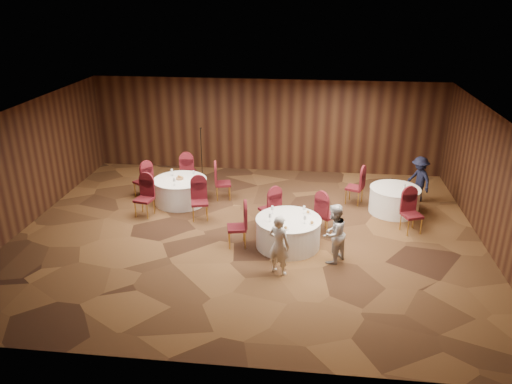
# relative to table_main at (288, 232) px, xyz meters

# --- Properties ---
(ground) EXTENTS (12.00, 12.00, 0.00)m
(ground) POSITION_rel_table_main_xyz_m (-1.09, 0.57, -0.38)
(ground) COLOR black
(ground) RESTS_ON ground
(room_shell) EXTENTS (12.00, 12.00, 12.00)m
(room_shell) POSITION_rel_table_main_xyz_m (-1.09, 0.57, 1.59)
(room_shell) COLOR silver
(room_shell) RESTS_ON ground
(table_main) EXTENTS (1.62, 1.62, 0.74)m
(table_main) POSITION_rel_table_main_xyz_m (0.00, 0.00, 0.00)
(table_main) COLOR white
(table_main) RESTS_ON ground
(table_left) EXTENTS (1.58, 1.58, 0.74)m
(table_left) POSITION_rel_table_main_xyz_m (-3.36, 2.37, 0.00)
(table_left) COLOR white
(table_left) RESTS_ON ground
(table_right) EXTENTS (1.42, 1.42, 0.74)m
(table_right) POSITION_rel_table_main_xyz_m (2.91, 2.39, 0.00)
(table_right) COLOR white
(table_right) RESTS_ON ground
(chairs_main) EXTENTS (2.91, 1.88, 1.00)m
(chairs_main) POSITION_rel_table_main_xyz_m (-0.29, 0.61, 0.12)
(chairs_main) COLOR #440D15
(chairs_main) RESTS_ON ground
(chairs_left) EXTENTS (3.14, 3.01, 1.00)m
(chairs_left) POSITION_rel_table_main_xyz_m (-3.37, 2.36, 0.12)
(chairs_left) COLOR #440D15
(chairs_left) RESTS_ON ground
(chairs_right) EXTENTS (2.04, 2.46, 1.00)m
(chairs_right) POSITION_rel_table_main_xyz_m (2.49, 2.02, 0.12)
(chairs_right) COLOR #440D15
(chairs_right) RESTS_ON ground
(tabletop_main) EXTENTS (1.13, 1.12, 0.22)m
(tabletop_main) POSITION_rel_table_main_xyz_m (0.12, -0.10, 0.47)
(tabletop_main) COLOR silver
(tabletop_main) RESTS_ON table_main
(tabletop_left) EXTENTS (0.76, 0.81, 0.22)m
(tabletop_left) POSITION_rel_table_main_xyz_m (-3.35, 2.37, 0.45)
(tabletop_left) COLOR silver
(tabletop_left) RESTS_ON table_left
(tabletop_right) EXTENTS (0.08, 0.08, 0.22)m
(tabletop_right) POSITION_rel_table_main_xyz_m (3.10, 2.16, 0.52)
(tabletop_right) COLOR silver
(tabletop_right) RESTS_ON table_right
(mic_stand) EXTENTS (0.24, 0.24, 1.69)m
(mic_stand) POSITION_rel_table_main_xyz_m (-3.22, 4.73, 0.12)
(mic_stand) COLOR black
(mic_stand) RESTS_ON ground
(woman_a) EXTENTS (0.62, 0.54, 1.43)m
(woman_a) POSITION_rel_table_main_xyz_m (-0.14, -1.32, 0.34)
(woman_a) COLOR silver
(woman_a) RESTS_ON ground
(woman_b) EXTENTS (0.86, 0.89, 1.45)m
(woman_b) POSITION_rel_table_main_xyz_m (1.08, -0.65, 0.35)
(woman_b) COLOR silver
(woman_b) RESTS_ON ground
(man_c) EXTENTS (0.89, 1.04, 1.40)m
(man_c) POSITION_rel_table_main_xyz_m (3.72, 3.29, 0.33)
(man_c) COLOR black
(man_c) RESTS_ON ground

